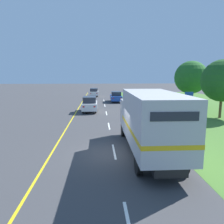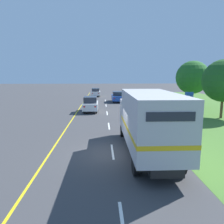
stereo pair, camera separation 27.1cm
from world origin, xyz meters
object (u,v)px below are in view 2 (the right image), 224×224
lead_car_white (91,104)px  roadside_tree_near (224,81)px  highway_sign (180,105)px  horse_trailer_truck (148,120)px  delineator_post (166,132)px  lead_car_blue_ahead (117,97)px  lead_car_white_ahead (96,92)px  roadside_tree_mid (193,77)px

lead_car_white → roadside_tree_near: bearing=-18.3°
highway_sign → roadside_tree_near: (6.01, 4.21, 1.92)m
lead_car_white → horse_trailer_truck: bearing=-75.0°
lead_car_white → delineator_post: bearing=-63.0°
lead_car_white → highway_sign: (8.05, -8.85, 1.06)m
highway_sign → lead_car_blue_ahead: bearing=102.2°
lead_car_blue_ahead → lead_car_white_ahead: lead_car_blue_ahead is taller
lead_car_blue_ahead → roadside_tree_mid: size_ratio=0.71×
horse_trailer_truck → highway_sign: horse_trailer_truck is taller
lead_car_blue_ahead → roadside_tree_mid: bearing=-31.4°
lead_car_white_ahead → roadside_tree_near: bearing=-59.9°
lead_car_white_ahead → roadside_tree_mid: size_ratio=0.64×
horse_trailer_truck → lead_car_white: (-4.00, 14.94, -1.07)m
delineator_post → roadside_tree_near: bearing=42.0°
horse_trailer_truck → lead_car_blue_ahead: 24.80m
horse_trailer_truck → lead_car_white: 15.50m
lead_car_white_ahead → roadside_tree_near: 27.96m
lead_car_blue_ahead → lead_car_white_ahead: (-3.89, 9.57, -0.01)m
lead_car_white → lead_car_blue_ahead: bearing=67.8°
horse_trailer_truck → roadside_tree_near: roadside_tree_near is taller
lead_car_white → delineator_post: 13.32m
horse_trailer_truck → lead_car_blue_ahead: size_ratio=1.87×
roadside_tree_mid → highway_sign: bearing=-116.2°
lead_car_white → lead_car_white_ahead: size_ratio=0.93×
horse_trailer_truck → roadside_tree_near: size_ratio=1.41×
horse_trailer_truck → lead_car_white_ahead: size_ratio=2.09×
roadside_tree_near → roadside_tree_mid: (0.12, 8.26, 0.23)m
horse_trailer_truck → roadside_tree_mid: 21.28m
lead_car_blue_ahead → roadside_tree_near: size_ratio=0.75×
horse_trailer_truck → lead_car_white: horse_trailer_truck is taller
lead_car_white → delineator_post: (6.04, -11.87, -0.45)m
roadside_tree_mid → roadside_tree_near: bearing=-90.9°
horse_trailer_truck → lead_car_white_ahead: 34.58m
lead_car_white_ahead → delineator_post: bearing=-79.3°
horse_trailer_truck → roadside_tree_mid: bearing=61.2°
horse_trailer_truck → lead_car_white: bearing=105.0°
lead_car_white → delineator_post: lead_car_white is taller
lead_car_blue_ahead → delineator_post: (2.02, -21.70, -0.40)m
lead_car_blue_ahead → delineator_post: size_ratio=4.86×
roadside_tree_near → delineator_post: bearing=-138.0°
lead_car_white → roadside_tree_near: size_ratio=0.63×
lead_car_blue_ahead → roadside_tree_mid: roadside_tree_mid is taller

